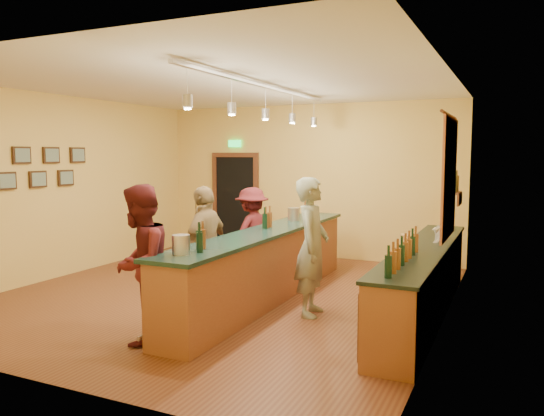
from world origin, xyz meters
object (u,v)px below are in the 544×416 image
at_px(back_counter, 424,280).
at_px(tasting_bar, 266,260).
at_px(customer_a, 140,264).
at_px(customer_b, 206,248).
at_px(bar_stool, 412,243).
at_px(customer_c, 252,232).
at_px(bartender, 312,247).

xyz_separation_m(back_counter, tasting_bar, (-2.26, -0.18, 0.12)).
height_order(customer_a, customer_b, customer_a).
relative_size(customer_a, bar_stool, 2.31).
height_order(back_counter, customer_a, customer_a).
bearing_deg(customer_a, back_counter, 114.34).
xyz_separation_m(tasting_bar, customer_c, (-0.92, 1.36, 0.18)).
bearing_deg(back_counter, bar_stool, 104.54).
bearing_deg(tasting_bar, bartender, -23.91).
relative_size(tasting_bar, customer_a, 2.79).
relative_size(back_counter, customer_a, 2.49).
distance_m(back_counter, customer_c, 3.40).
bearing_deg(bar_stool, tasting_bar, -128.24).
relative_size(customer_b, bar_stool, 2.19).
bearing_deg(bartender, customer_b, 96.26).
xyz_separation_m(tasting_bar, customer_b, (-0.55, -0.78, 0.26)).
bearing_deg(bar_stool, bartender, -108.33).
xyz_separation_m(bartender, customer_a, (-1.43, -1.81, -0.02)).
height_order(customer_b, customer_c, customer_b).
xyz_separation_m(tasting_bar, bar_stool, (1.74, 2.20, 0.04)).
distance_m(tasting_bar, customer_b, 0.99).
bearing_deg(bartender, back_counter, -76.74).
bearing_deg(customer_b, bartender, 105.14).
distance_m(customer_b, bar_stool, 3.76).
bearing_deg(customer_c, bartender, 64.81).
bearing_deg(bartender, bar_stool, -27.48).
relative_size(bartender, customer_a, 1.02).
bearing_deg(customer_a, customer_b, 164.08).
bearing_deg(bartender, tasting_bar, 56.94).
distance_m(back_counter, bar_stool, 2.09).
height_order(bartender, customer_a, bartender).
bearing_deg(customer_c, back_counter, 88.70).
xyz_separation_m(back_counter, customer_c, (-3.18, 1.18, 0.30)).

